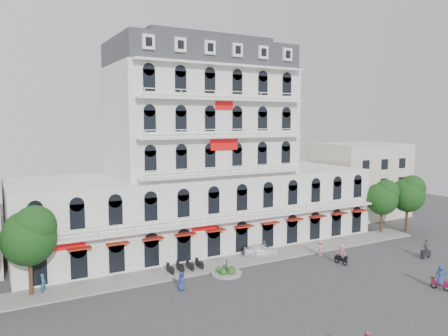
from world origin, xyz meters
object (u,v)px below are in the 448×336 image
rider_center (341,253)px  rider_northeast (426,248)px  parked_car (261,250)px  rider_east (441,277)px

rider_center → rider_northeast: bearing=63.9°
parked_car → rider_east: rider_east is taller
rider_northeast → rider_east: bearing=40.5°
parked_car → rider_east: 18.87m
parked_car → rider_northeast: 18.81m
parked_car → rider_center: bearing=-115.5°
rider_east → rider_center: rider_east is taller
parked_car → rider_east: (8.87, -16.65, 0.51)m
rider_east → rider_northeast: 9.82m
rider_east → parked_car: bearing=4.3°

